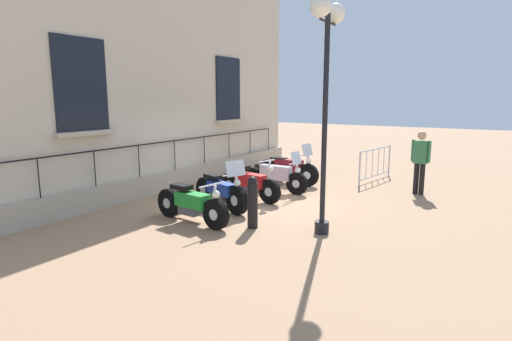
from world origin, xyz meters
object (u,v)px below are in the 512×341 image
motorcycle_silver (275,176)px  lamppost (326,66)px  crowd_barrier (375,163)px  motorcycle_blue (221,192)px  motorcycle_red (250,184)px  motorcycle_green (192,204)px  bollard (253,202)px  pedestrian_standing (420,159)px  motorcycle_maroon (288,169)px

motorcycle_silver → lamppost: 4.64m
motorcycle_silver → crowd_barrier: motorcycle_silver is taller
crowd_barrier → motorcycle_blue: bearing=-111.7°
motorcycle_blue → motorcycle_red: 1.14m
motorcycle_red → motorcycle_blue: bearing=-94.3°
motorcycle_green → bollard: bollard is taller
motorcycle_blue → motorcycle_red: motorcycle_blue is taller
bollard → crowd_barrier: bearing=83.2°
motorcycle_red → crowd_barrier: bearing=64.2°
motorcycle_green → bollard: (1.29, 0.39, 0.14)m
lamppost → crowd_barrier: 6.41m
lamppost → crowd_barrier: size_ratio=2.04×
motorcycle_red → pedestrian_standing: 4.74m
motorcycle_blue → crowd_barrier: bearing=68.3°
motorcycle_silver → lamppost: (2.56, -2.69, 2.78)m
motorcycle_blue → motorcycle_maroon: (0.00, 3.47, 0.04)m
lamppost → pedestrian_standing: size_ratio=2.51×
motorcycle_maroon → crowd_barrier: bearing=42.2°
pedestrian_standing → motorcycle_maroon: bearing=-170.1°
motorcycle_silver → bollard: bearing=-68.7°
motorcycle_silver → bollard: motorcycle_silver is taller
motorcycle_red → motorcycle_maroon: bearing=92.1°
motorcycle_green → motorcycle_blue: size_ratio=1.10×
motorcycle_green → pedestrian_standing: 6.47m
motorcycle_maroon → pedestrian_standing: bearing=9.9°
motorcycle_silver → motorcycle_green: bearing=-91.1°
bollard → lamppost: bearing=17.8°
bollard → pedestrian_standing: 5.48m
motorcycle_red → bollard: 2.37m
lamppost → pedestrian_standing: (0.97, 4.51, -2.22)m
motorcycle_silver → motorcycle_blue: bearing=-94.7°
lamppost → crowd_barrier: bearing=95.9°
crowd_barrier → pedestrian_standing: pedestrian_standing is taller
motorcycle_green → motorcycle_red: (-0.04, 2.35, 0.03)m
motorcycle_blue → bollard: 1.63m
motorcycle_red → bollard: (1.32, -1.96, 0.11)m
motorcycle_red → lamppost: lamppost is taller
crowd_barrier → motorcycle_green: bearing=-107.0°
motorcycle_silver → lamppost: bearing=-46.4°
motorcycle_green → pedestrian_standing: size_ratio=1.20×
motorcycle_maroon → lamppost: bearing=-54.5°
crowd_barrier → pedestrian_standing: 2.09m
motorcycle_green → motorcycle_maroon: bearing=91.5°
motorcycle_maroon → motorcycle_green: bearing=-88.5°
crowd_barrier → motorcycle_silver: bearing=-122.2°
motorcycle_green → motorcycle_maroon: 4.69m
motorcycle_maroon → bollard: 4.52m
motorcycle_maroon → motorcycle_red: bearing=-87.9°
motorcycle_blue → lamppost: size_ratio=0.44×
motorcycle_maroon → crowd_barrier: size_ratio=1.00×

